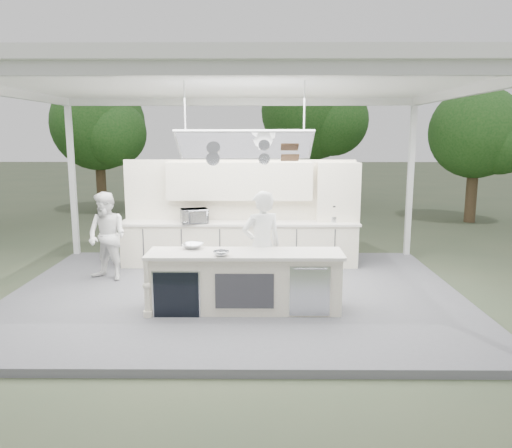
{
  "coord_description": "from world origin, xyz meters",
  "views": [
    {
      "loc": [
        0.43,
        -8.59,
        2.91
      ],
      "look_at": [
        0.36,
        0.4,
        1.29
      ],
      "focal_mm": 35.0,
      "sensor_mm": 36.0,
      "label": 1
    }
  ],
  "objects_px": {
    "head_chef": "(262,246)",
    "sous_chef": "(107,236)",
    "demo_island": "(244,281)",
    "back_counter": "(240,243)"
  },
  "relations": [
    {
      "from": "demo_island",
      "to": "sous_chef",
      "type": "distance_m",
      "value": 3.19
    },
    {
      "from": "back_counter",
      "to": "head_chef",
      "type": "height_order",
      "value": "head_chef"
    },
    {
      "from": "demo_island",
      "to": "back_counter",
      "type": "height_order",
      "value": "same"
    },
    {
      "from": "demo_island",
      "to": "head_chef",
      "type": "distance_m",
      "value": 0.72
    },
    {
      "from": "head_chef",
      "to": "back_counter",
      "type": "bearing_deg",
      "value": -98.68
    },
    {
      "from": "demo_island",
      "to": "back_counter",
      "type": "distance_m",
      "value": 2.82
    },
    {
      "from": "demo_island",
      "to": "sous_chef",
      "type": "height_order",
      "value": "sous_chef"
    },
    {
      "from": "back_counter",
      "to": "head_chef",
      "type": "xyz_separation_m",
      "value": [
        0.47,
        -2.34,
        0.46
      ]
    },
    {
      "from": "demo_island",
      "to": "sous_chef",
      "type": "bearing_deg",
      "value": 147.78
    },
    {
      "from": "head_chef",
      "to": "sous_chef",
      "type": "distance_m",
      "value": 3.21
    }
  ]
}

